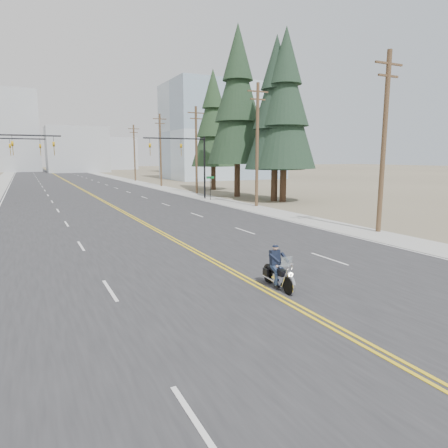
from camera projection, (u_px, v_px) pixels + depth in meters
name	position (u px, v px, depth m)	size (l,w,h in m)	color
ground_plane	(292.00, 305.00, 12.85)	(400.00, 400.00, 0.00)	#776D56
road	(69.00, 182.00, 74.64)	(20.00, 200.00, 0.01)	#303033
sidewalk_right	(131.00, 181.00, 79.70)	(3.00, 200.00, 0.01)	#A5A5A0
traffic_mast_left	(4.00, 154.00, 36.33)	(7.10, 0.26, 7.00)	black
traffic_mast_right	(188.00, 155.00, 44.22)	(7.10, 0.26, 7.00)	black
traffic_mast_far	(3.00, 156.00, 43.26)	(6.10, 0.26, 7.00)	black
street_sign	(210.00, 184.00, 43.78)	(0.90, 0.06, 2.62)	black
utility_pole_a	(384.00, 140.00, 24.45)	(2.20, 0.30, 11.00)	brown
utility_pole_b	(257.00, 143.00, 37.65)	(2.20, 0.30, 11.50)	brown
utility_pole_c	(196.00, 149.00, 50.94)	(2.20, 0.30, 11.00)	brown
utility_pole_d	(160.00, 149.00, 64.14)	(2.20, 0.30, 11.50)	brown
utility_pole_e	(134.00, 152.00, 79.19)	(2.20, 0.30, 11.00)	brown
glass_building	(222.00, 133.00, 87.05)	(24.00, 16.00, 20.00)	#9EB5CC
haze_bldg_b	(77.00, 150.00, 125.55)	(18.00, 14.00, 14.00)	#ADB2B7
haze_bldg_c	(189.00, 143.00, 126.04)	(16.00, 12.00, 18.00)	#B7BCC6
haze_bldg_d	(5.00, 131.00, 129.01)	(20.00, 15.00, 26.00)	#ADB2B7
haze_bldg_e	(116.00, 154.00, 155.26)	(14.00, 14.00, 12.00)	#B7BCC6
motorcyclist	(279.00, 268.00, 14.33)	(0.86, 2.01, 1.57)	black
conifer_near	(285.00, 103.00, 40.90)	(6.67, 6.67, 17.67)	#382619
conifer_mid	(276.00, 108.00, 41.65)	(6.40, 6.40, 17.08)	#382619
conifer_tall	(238.00, 99.00, 46.28)	(7.10, 7.10, 19.71)	#382619
conifer_far	(213.00, 121.00, 56.66)	(6.32, 6.32, 16.92)	#382619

